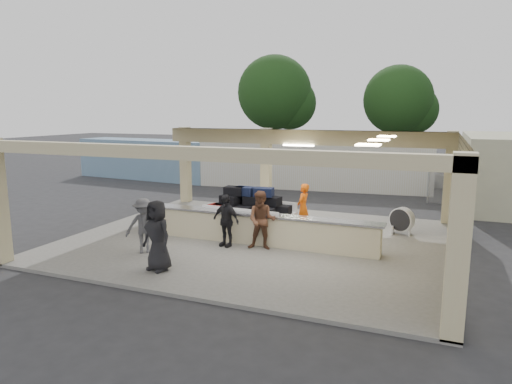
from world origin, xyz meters
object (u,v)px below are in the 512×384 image
at_px(passenger_d, 157,236).
at_px(container_blue, 148,159).
at_px(drum_fan, 402,220).
at_px(car_dark, 472,173).
at_px(car_white_a, 455,177).
at_px(baggage_handler, 303,208).
at_px(passenger_a, 262,220).
at_px(passenger_c, 144,226).
at_px(passenger_b, 226,220).
at_px(luggage_cart, 249,208).
at_px(container_white, 313,163).
at_px(baggage_counter, 252,228).

relative_size(passenger_d, container_blue, 0.20).
distance_m(drum_fan, car_dark, 12.98).
xyz_separation_m(car_white_a, car_dark, (0.92, 1.12, 0.12)).
height_order(baggage_handler, passenger_d, passenger_d).
xyz_separation_m(drum_fan, container_blue, (-16.33, 8.61, 0.64)).
xyz_separation_m(passenger_a, passenger_c, (-3.12, -1.62, -0.08)).
bearing_deg(passenger_b, luggage_cart, 99.35).
relative_size(drum_fan, passenger_d, 0.49).
bearing_deg(passenger_c, passenger_b, 0.65).
bearing_deg(car_dark, baggage_handler, 157.25).
relative_size(passenger_d, container_white, 0.15).
relative_size(car_dark, container_blue, 0.48).
bearing_deg(car_dark, container_blue, 103.33).
bearing_deg(passenger_b, baggage_counter, 57.03).
xyz_separation_m(passenger_c, passenger_d, (1.24, -1.14, 0.12)).
height_order(passenger_b, car_dark, passenger_b).
bearing_deg(luggage_cart, container_blue, 141.46).
distance_m(baggage_handler, passenger_b, 3.12).
bearing_deg(luggage_cart, passenger_a, -51.74).
bearing_deg(car_dark, passenger_c, 152.44).
bearing_deg(car_white_a, container_blue, 84.23).
height_order(drum_fan, car_white_a, car_white_a).
relative_size(container_white, container_blue, 1.34).
bearing_deg(passenger_d, baggage_handler, 81.47).
bearing_deg(container_blue, baggage_counter, -39.15).
height_order(luggage_cart, car_white_a, luggage_cart).
bearing_deg(passenger_d, container_blue, 142.34).
relative_size(baggage_counter, passenger_a, 4.55).
bearing_deg(passenger_b, container_white, 105.74).
bearing_deg(car_dark, baggage_counter, 156.60).
bearing_deg(passenger_c, car_dark, 24.13).
xyz_separation_m(passenger_d, container_white, (0.15, 15.15, 0.34)).
xyz_separation_m(passenger_b, passenger_d, (-0.72, -2.64, 0.12)).
bearing_deg(baggage_handler, luggage_cart, -52.50).
relative_size(drum_fan, passenger_b, 0.57).
bearing_deg(car_white_a, passenger_d, 141.81).
xyz_separation_m(baggage_handler, container_blue, (-13.09, 9.53, 0.29)).
distance_m(baggage_handler, passenger_c, 5.52).
distance_m(luggage_cart, container_blue, 15.54).
xyz_separation_m(baggage_counter, baggage_handler, (1.10, 1.98, 0.36)).
bearing_deg(passenger_a, container_blue, 124.69).
xyz_separation_m(baggage_handler, passenger_a, (-0.58, -2.48, 0.05)).
xyz_separation_m(passenger_b, container_blue, (-11.36, 12.12, 0.31)).
distance_m(baggage_counter, container_blue, 16.63).
height_order(baggage_handler, container_blue, container_blue).
bearing_deg(container_blue, drum_fan, -23.12).
bearing_deg(passenger_b, passenger_c, -129.34).
bearing_deg(car_white_a, luggage_cart, 138.25).
xyz_separation_m(drum_fan, car_dark, (2.85, 12.66, 0.17)).
bearing_deg(baggage_handler, car_white_a, 164.56).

